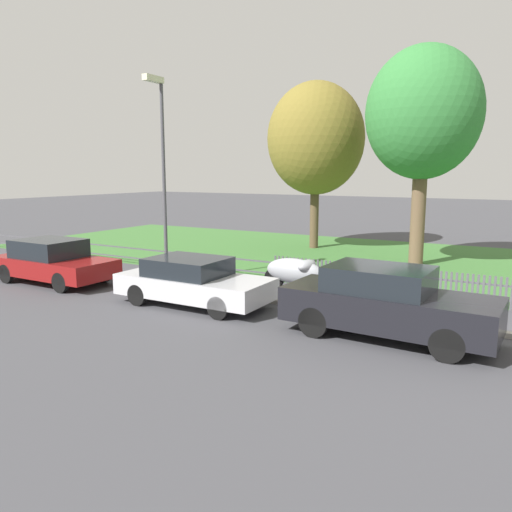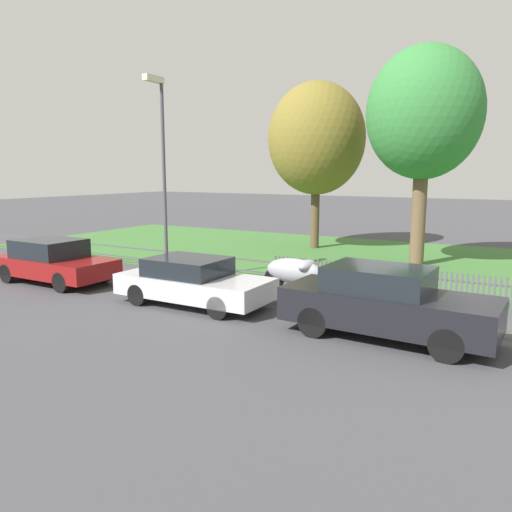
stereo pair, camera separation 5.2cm
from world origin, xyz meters
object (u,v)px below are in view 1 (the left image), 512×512
Objects in this scene: parked_car_navy_estate at (386,302)px; street_lamp at (161,158)px; parked_car_black_saloon at (193,281)px; tree_behind_motorcycle at (423,114)px; covered_motorcycle at (295,271)px; tree_nearest_kerb at (316,139)px; parked_car_silver_hatchback at (53,261)px.

parked_car_navy_estate is 8.47m from street_lamp.
street_lamp is at bearing 144.16° from parked_car_black_saloon.
parked_car_black_saloon is 10.85m from tree_behind_motorcycle.
covered_motorcycle is at bearing 12.22° from street_lamp.
tree_nearest_kerb is (-1.29, 11.01, 4.35)m from parked_car_black_saloon.
parked_car_silver_hatchback reaches higher than parked_car_black_saloon.
covered_motorcycle is 9.91m from tree_nearest_kerb.
parked_car_navy_estate is 10.28m from tree_behind_motorcycle.
street_lamp is at bearing -164.69° from covered_motorcycle.
street_lamp reaches higher than parked_car_black_saloon.
parked_car_silver_hatchback is 12.61m from tree_nearest_kerb.
street_lamp is at bearing 168.27° from parked_car_navy_estate.
parked_car_black_saloon is at bearing -83.34° from tree_nearest_kerb.
tree_behind_motorcycle is at bearing -22.64° from tree_nearest_kerb.
tree_behind_motorcycle reaches higher than parked_car_silver_hatchback.
street_lamp is (-7.64, 1.86, 3.14)m from parked_car_navy_estate.
covered_motorcycle is 8.22m from tree_behind_motorcycle.
parked_car_black_saloon is 2.08× the size of covered_motorcycle.
street_lamp reaches higher than parked_car_silver_hatchback.
parked_car_navy_estate reaches higher than covered_motorcycle.
parked_car_navy_estate is (10.73, -0.07, 0.08)m from parked_car_silver_hatchback.
parked_car_black_saloon is at bearing -179.41° from parked_car_navy_estate.
tree_nearest_kerb reaches higher than street_lamp.
tree_nearest_kerb is at bearing 157.36° from tree_behind_motorcycle.
tree_behind_motorcycle reaches higher than parked_car_navy_estate.
tree_nearest_kerb is at bearing 82.87° from street_lamp.
parked_car_black_saloon is 0.52× the size of tree_behind_motorcycle.
parked_car_silver_hatchback is at bearing -179.88° from parked_car_black_saloon.
parked_car_navy_estate is at bearing -35.69° from covered_motorcycle.
parked_car_silver_hatchback is 4.81m from street_lamp.
tree_behind_motorcycle is at bearing 74.39° from covered_motorcycle.
parked_car_black_saloon is at bearing 0.90° from parked_car_silver_hatchback.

